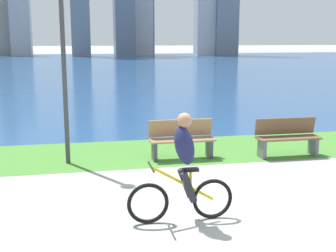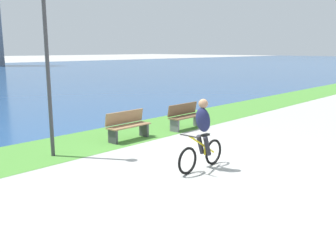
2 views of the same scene
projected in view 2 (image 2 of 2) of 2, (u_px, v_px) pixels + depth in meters
ground_plane at (199, 156)px, 10.07m from camera, size 300.00×300.00×0.00m
grass_strip_bayside at (116, 136)px, 12.36m from camera, size 120.00×2.69×0.01m
cyclist_lead at (202, 135)px, 8.80m from camera, size 1.64×0.52×1.68m
bench_near_path at (128, 126)px, 11.77m from camera, size 1.50×0.47×0.90m
bench_far_along_path at (185, 116)px, 13.38m from camera, size 1.50×0.47×0.90m
lamppost_tall at (46, 47)px, 9.48m from camera, size 0.28×0.28×4.41m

